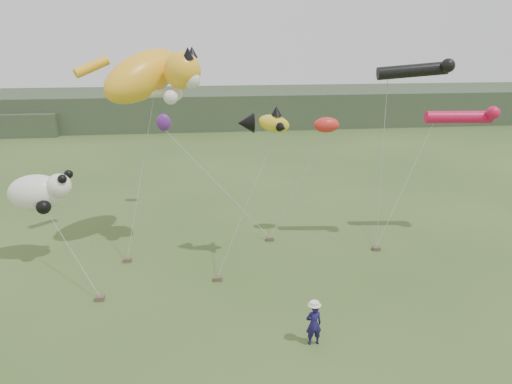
% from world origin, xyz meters
% --- Properties ---
extents(ground, '(120.00, 120.00, 0.00)m').
position_xyz_m(ground, '(0.00, 0.00, 0.00)').
color(ground, '#385123').
rests_on(ground, ground).
extents(headland, '(90.00, 13.00, 4.00)m').
position_xyz_m(headland, '(-3.11, 44.69, 1.92)').
color(headland, '#2D3D28').
rests_on(headland, ground).
extents(festival_attendant, '(0.62, 0.44, 1.63)m').
position_xyz_m(festival_attendant, '(1.34, -1.78, 0.81)').
color(festival_attendant, '#191349').
rests_on(festival_attendant, ground).
extents(sandbag_anchors, '(13.76, 5.70, 0.19)m').
position_xyz_m(sandbag_anchors, '(-1.47, 5.08, 0.10)').
color(sandbag_anchors, brown).
rests_on(sandbag_anchors, ground).
extents(cat_kite, '(6.21, 5.10, 3.51)m').
position_xyz_m(cat_kite, '(-4.64, 7.92, 8.83)').
color(cat_kite, yellow).
rests_on(cat_kite, ground).
extents(fish_kite, '(2.42, 1.62, 1.33)m').
position_xyz_m(fish_kite, '(0.43, 5.15, 6.91)').
color(fish_kite, gold).
rests_on(fish_kite, ground).
extents(tube_kites, '(6.82, 2.41, 3.38)m').
position_xyz_m(tube_kites, '(9.75, 6.84, 7.82)').
color(tube_kites, black).
rests_on(tube_kites, ground).
extents(panda_kite, '(3.07, 1.99, 1.91)m').
position_xyz_m(panda_kite, '(-10.12, 6.71, 3.55)').
color(panda_kite, white).
rests_on(panda_kite, ground).
extents(misc_kites, '(9.76, 6.72, 1.66)m').
position_xyz_m(misc_kites, '(0.69, 10.26, 5.97)').
color(misc_kites, red).
rests_on(misc_kites, ground).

